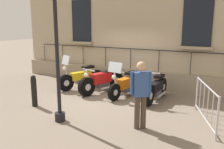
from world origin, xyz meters
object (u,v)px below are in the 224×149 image
at_px(motorcycle_black, 156,89).
at_px(crowd_barrier, 206,103).
at_px(lamppost, 55,5).
at_px(bollard, 34,91).
at_px(motorcycle_orange, 126,85).
at_px(motorcycle_red, 102,81).
at_px(pedestrian_standing, 141,91).
at_px(motorcycle_yellow, 81,78).

distance_m(motorcycle_black, crowd_barrier, 2.17).
relative_size(lamppost, bollard, 4.22).
xyz_separation_m(motorcycle_orange, motorcycle_black, (-0.05, 1.12, -0.03)).
xyz_separation_m(motorcycle_red, motorcycle_black, (-0.03, 2.18, -0.03)).
xyz_separation_m(lamppost, bollard, (-0.54, -1.54, -2.55)).
height_order(motorcycle_red, lamppost, lamppost).
distance_m(crowd_barrier, bollard, 5.17).
bearing_deg(motorcycle_black, motorcycle_red, -89.19).
bearing_deg(pedestrian_standing, bollard, -88.58).
height_order(motorcycle_yellow, motorcycle_red, motorcycle_yellow).
bearing_deg(motorcycle_red, bollard, -22.95).
height_order(motorcycle_black, crowd_barrier, motorcycle_black).
bearing_deg(pedestrian_standing, crowd_barrier, 130.53).
distance_m(motorcycle_red, motorcycle_orange, 1.06).
distance_m(motorcycle_yellow, motorcycle_black, 3.24).
distance_m(motorcycle_orange, crowd_barrier, 3.14).
xyz_separation_m(motorcycle_yellow, crowd_barrier, (1.30, 5.03, 0.13)).
distance_m(motorcycle_yellow, bollard, 2.57).
bearing_deg(motorcycle_orange, bollard, -40.79).
distance_m(motorcycle_red, pedestrian_standing, 3.55).
bearing_deg(motorcycle_black, lamppost, -28.90).
relative_size(motorcycle_orange, bollard, 1.99).
xyz_separation_m(motorcycle_orange, lamppost, (2.98, -0.55, 2.62)).
distance_m(motorcycle_black, pedestrian_standing, 2.49).
distance_m(motorcycle_red, motorcycle_black, 2.18).
height_order(motorcycle_red, bollard, bollard).
height_order(crowd_barrier, pedestrian_standing, pedestrian_standing).
bearing_deg(motorcycle_yellow, lamppost, 26.77).
bearing_deg(lamppost, motorcycle_orange, 169.47).
distance_m(motorcycle_yellow, pedestrian_standing, 4.45).
distance_m(lamppost, pedestrian_standing, 3.02).
bearing_deg(motorcycle_yellow, pedestrian_standing, 55.93).
bearing_deg(lamppost, motorcycle_yellow, -153.23).
height_order(motorcycle_orange, bollard, motorcycle_orange).
relative_size(motorcycle_black, bollard, 1.91).
height_order(bollard, pedestrian_standing, pedestrian_standing).
distance_m(crowd_barrier, pedestrian_standing, 1.85).
distance_m(motorcycle_red, crowd_barrier, 4.15).
xyz_separation_m(motorcycle_orange, bollard, (2.43, -2.10, 0.07)).
distance_m(lamppost, crowd_barrier, 4.64).
xyz_separation_m(motorcycle_yellow, motorcycle_orange, (0.14, 2.12, 0.01)).
relative_size(motorcycle_red, pedestrian_standing, 1.27).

